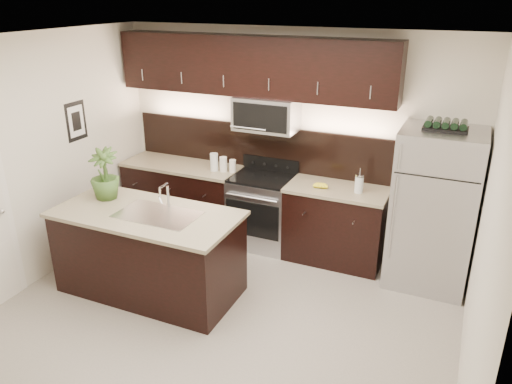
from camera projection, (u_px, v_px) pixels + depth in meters
The scene contains 12 objects.
ground at pixel (219, 320), 5.01m from camera, with size 4.50×4.50×0.00m, color gray.
room_walls at pixel (200, 160), 4.38m from camera, with size 4.52×4.02×2.71m.
counter_run at pixel (248, 208), 6.44m from camera, with size 3.51×0.65×0.94m.
upper_fixtures at pixel (254, 76), 5.92m from camera, with size 3.49×0.40×1.66m.
island at pixel (149, 252), 5.35m from camera, with size 1.96×0.96×0.94m.
sink_faucet at pixel (158, 213), 5.12m from camera, with size 0.84×0.50×0.28m.
refrigerator at pixel (434, 209), 5.39m from camera, with size 0.85×0.77×1.77m, color #B2B2B7.
wine_rack at pixel (446, 125), 5.04m from camera, with size 0.44×0.27×0.10m.
plant at pixel (104, 174), 5.43m from camera, with size 0.32×0.32×0.57m, color #395A24.
canisters at pixel (221, 164), 6.33m from camera, with size 0.33×0.14×0.22m.
french_press at pixel (359, 184), 5.65m from camera, with size 0.10×0.10×0.29m.
bananas at pixel (317, 185), 5.83m from camera, with size 0.18×0.14×0.06m, color yellow.
Camera 1 is at (2.03, -3.65, 3.08)m, focal length 35.00 mm.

